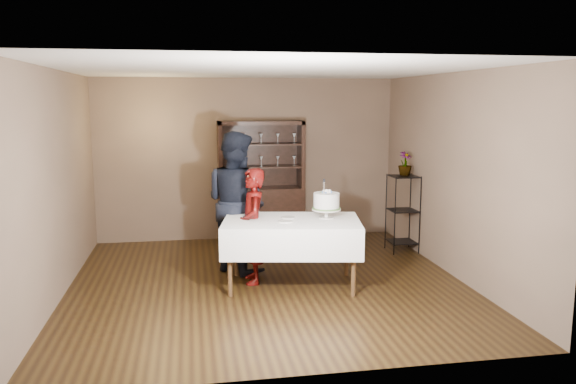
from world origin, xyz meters
name	(u,v)px	position (x,y,z in m)	size (l,w,h in m)	color
floor	(268,283)	(0.00, 0.00, 0.00)	(5.00, 5.00, 0.00)	black
ceiling	(267,70)	(0.00, 0.00, 2.70)	(5.00, 5.00, 0.00)	white
back_wall	(247,159)	(0.00, 2.50, 1.35)	(5.00, 0.02, 2.70)	brown
wall_left	(57,185)	(-2.50, 0.00, 1.35)	(0.02, 5.00, 2.70)	brown
wall_right	(454,175)	(2.50, 0.00, 1.35)	(0.02, 5.00, 2.70)	brown
china_hutch	(261,201)	(0.20, 2.25, 0.66)	(1.40, 0.48, 2.00)	black
plant_etagere	(403,210)	(2.28, 1.20, 0.65)	(0.42, 0.42, 1.20)	black
cake_table	(292,236)	(0.28, -0.14, 0.65)	(1.86, 1.32, 0.85)	silver
woman	(253,226)	(-0.18, 0.09, 0.74)	(0.54, 0.36, 1.49)	#380505
man	(236,202)	(-0.34, 0.66, 0.96)	(0.94, 0.73, 1.92)	black
cake	(326,202)	(0.74, -0.09, 1.05)	(0.40, 0.40, 0.51)	silver
plate_near	(285,221)	(0.18, -0.24, 0.86)	(0.18, 0.18, 0.01)	silver
plate_far	(288,218)	(0.26, -0.02, 0.86)	(0.18, 0.18, 0.01)	silver
potted_plant	(405,164)	(2.31, 1.25, 1.37)	(0.21, 0.21, 0.37)	#496E34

